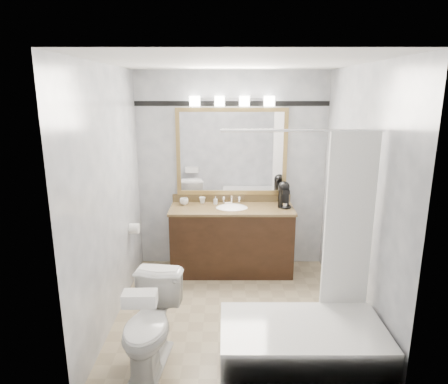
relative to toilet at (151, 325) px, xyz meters
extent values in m
cube|color=tan|center=(0.70, 0.79, -0.38)|extent=(2.40, 2.60, 0.01)
cube|color=white|center=(0.70, 0.79, 2.13)|extent=(2.40, 2.60, 0.01)
cube|color=silver|center=(0.70, 2.10, 0.87)|extent=(2.40, 0.01, 2.50)
cube|color=silver|center=(0.70, -0.51, 0.87)|extent=(2.40, 0.01, 2.50)
cube|color=silver|center=(-0.50, 0.79, 0.87)|extent=(0.01, 2.60, 2.50)
cube|color=silver|center=(1.91, 0.79, 0.87)|extent=(0.01, 2.60, 2.50)
cube|color=black|center=(0.70, 1.81, 0.03)|extent=(1.50, 0.55, 0.82)
cube|color=#987B48|center=(0.70, 1.81, 0.46)|extent=(1.53, 0.58, 0.03)
cube|color=#987B48|center=(0.70, 2.08, 0.52)|extent=(1.53, 0.03, 0.10)
ellipsoid|color=white|center=(0.70, 1.81, 0.44)|extent=(0.44, 0.34, 0.14)
cube|color=tan|center=(0.70, 2.07, 1.65)|extent=(1.40, 0.04, 0.05)
cube|color=tan|center=(0.70, 2.07, 0.60)|extent=(1.40, 0.04, 0.05)
cube|color=tan|center=(0.03, 2.07, 1.12)|extent=(0.05, 0.04, 1.00)
cube|color=tan|center=(1.38, 2.07, 1.12)|extent=(0.05, 0.04, 1.00)
cube|color=white|center=(0.70, 2.08, 1.12)|extent=(1.30, 0.01, 1.00)
cube|color=silver|center=(0.70, 2.06, 1.77)|extent=(0.90, 0.05, 0.03)
cube|color=white|center=(0.25, 2.01, 1.75)|extent=(0.12, 0.12, 0.12)
cube|color=white|center=(0.55, 2.01, 1.75)|extent=(0.12, 0.12, 0.12)
cube|color=white|center=(0.85, 2.01, 1.75)|extent=(0.12, 0.12, 0.12)
cube|color=white|center=(1.15, 2.01, 1.75)|extent=(0.12, 0.12, 0.12)
cube|color=black|center=(0.70, 2.08, 1.72)|extent=(2.40, 0.01, 0.06)
cube|color=white|center=(1.23, -0.13, -0.15)|extent=(1.30, 0.72, 0.45)
cylinder|color=silver|center=(1.23, 0.25, 1.57)|extent=(1.30, 0.02, 0.02)
cube|color=white|center=(1.65, 0.24, 0.80)|extent=(0.40, 0.04, 1.55)
cylinder|color=white|center=(-0.44, 1.46, 0.32)|extent=(0.11, 0.12, 0.12)
imported|color=white|center=(0.00, 0.00, 0.00)|extent=(0.50, 0.78, 0.75)
cube|color=white|center=(0.00, -0.33, 0.43)|extent=(0.25, 0.14, 0.10)
cylinder|color=black|center=(1.35, 1.81, 0.48)|extent=(0.17, 0.17, 0.02)
cylinder|color=black|center=(1.35, 1.86, 0.60)|extent=(0.14, 0.14, 0.24)
sphere|color=black|center=(1.35, 1.86, 0.72)|extent=(0.14, 0.14, 0.14)
cube|color=black|center=(1.36, 1.79, 0.68)|extent=(0.10, 0.10, 0.05)
cylinder|color=silver|center=(1.36, 1.79, 0.51)|extent=(0.06, 0.06, 0.06)
imported|color=white|center=(0.10, 1.93, 0.52)|extent=(0.14, 0.14, 0.08)
imported|color=white|center=(0.33, 2.01, 0.51)|extent=(0.10, 0.10, 0.08)
imported|color=white|center=(0.50, 1.96, 0.52)|extent=(0.05, 0.05, 0.10)
cube|color=beige|center=(0.66, 1.93, 0.49)|extent=(0.09, 0.06, 0.03)
camera|label=1|loc=(0.61, -2.93, 1.89)|focal=32.00mm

